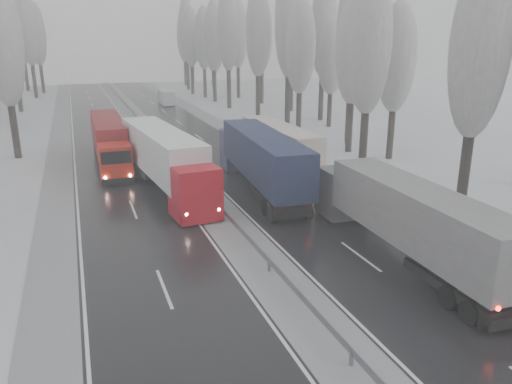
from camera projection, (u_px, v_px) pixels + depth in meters
carriageway_right at (249, 174)px, 42.82m from camera, size 7.50×200.00×0.03m
carriageway_left at (124, 186)px, 39.38m from camera, size 7.50×200.00×0.03m
median_slush at (189, 180)px, 41.10m from camera, size 3.00×200.00×0.04m
shoulder_right at (302, 169)px, 44.44m from camera, size 2.40×200.00×0.04m
shoulder_left at (57, 192)px, 37.76m from camera, size 2.40×200.00×0.04m
median_guardrail at (189, 173)px, 40.92m from camera, size 0.12×200.00×0.76m
tree_16 at (480, 47)px, 30.02m from camera, size 3.60×3.60×16.53m
tree_18 at (370, 45)px, 40.04m from camera, size 3.60×3.60×16.58m
tree_19 at (397, 59)px, 45.82m from camera, size 3.60×3.60×14.57m
tree_20 at (354, 50)px, 48.62m from camera, size 3.60×3.60×15.71m
tree_21 at (353, 30)px, 52.40m from camera, size 3.60×3.60×18.62m
tree_22 at (300, 47)px, 57.68m from camera, size 3.60×3.60×15.86m
tree_23 at (332, 58)px, 63.76m from camera, size 3.60×3.60×13.55m
tree_24 at (289, 22)px, 61.97m from camera, size 3.60×3.60×20.49m
tree_25 at (324, 28)px, 68.02m from camera, size 3.60×3.60×19.44m
tree_26 at (258, 32)px, 71.38m from camera, size 3.60×3.60×18.78m
tree_27 at (292, 38)px, 77.53m from camera, size 3.60×3.60×17.62m
tree_28 at (228, 29)px, 80.42m from camera, size 3.60×3.60×19.62m
tree_29 at (262, 36)px, 86.71m from camera, size 3.60×3.60×18.11m
tree_30 at (214, 37)px, 89.58m from camera, size 3.60×3.60×17.86m
tree_31 at (238, 34)px, 94.97m from camera, size 3.60×3.60×18.58m
tree_32 at (204, 39)px, 96.44m from camera, size 3.60×3.60×17.33m
tree_33 at (214, 49)px, 101.63m from camera, size 3.60×3.60×14.33m
tree_34 at (191, 38)px, 102.48m from camera, size 3.60×3.60×17.63m
tree_35 at (228, 36)px, 108.97m from camera, size 3.60×3.60×18.25m
tree_36 at (186, 30)px, 111.26m from camera, size 3.60×3.60×20.23m
tree_37 at (212, 42)px, 117.86m from camera, size 3.60×3.60×16.37m
tree_38 at (184, 37)px, 121.72m from camera, size 3.60×3.60×17.97m
tree_39 at (192, 42)px, 126.57m from camera, size 3.60×3.60×16.19m
tree_62 at (3, 48)px, 45.83m from camera, size 3.60×3.60×16.04m
tree_68 at (2, 42)px, 67.65m from camera, size 3.60×3.60×16.65m
tree_70 at (11, 40)px, 76.71m from camera, size 3.60×3.60×17.09m
tree_72 at (1, 48)px, 84.62m from camera, size 3.60×3.60×15.11m
tree_74 at (28, 31)px, 94.72m from camera, size 3.60×3.60×19.68m
tree_76 at (37, 35)px, 103.70m from camera, size 3.60×3.60×18.55m
tree_77 at (11, 48)px, 106.25m from camera, size 3.60×3.60×14.32m
tree_78 at (21, 32)px, 108.28m from camera, size 3.60×3.60×19.55m
tree_79 at (10, 40)px, 111.43m from camera, size 3.60×3.60×17.07m
truck_grey_tarp at (404, 214)px, 25.86m from camera, size 3.05×16.33×4.17m
truck_blue_box at (259, 156)px, 37.66m from camera, size 4.12×17.91×4.56m
truck_cream_box at (274, 142)px, 44.56m from camera, size 2.55×15.62×4.00m
box_truck_distant at (166, 97)px, 87.93m from camera, size 2.26×6.76×2.50m
truck_red_white at (165, 157)px, 37.21m from camera, size 4.51×18.03×4.59m
truck_red_red at (109, 139)px, 45.79m from camera, size 2.61×15.99×4.09m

